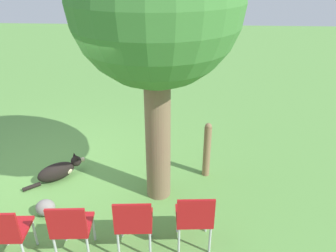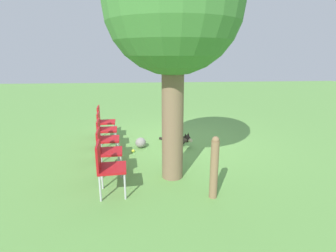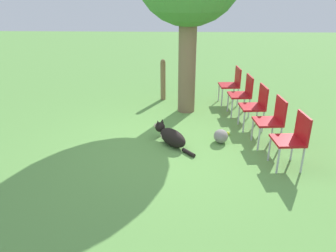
% 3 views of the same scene
% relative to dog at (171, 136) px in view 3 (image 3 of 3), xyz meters
% --- Properties ---
extents(ground_plane, '(30.00, 30.00, 0.00)m').
position_rel_dog_xyz_m(ground_plane, '(0.07, 0.10, -0.15)').
color(ground_plane, '#609947').
extents(dog, '(0.73, 0.85, 0.37)m').
position_rel_dog_xyz_m(dog, '(0.00, 0.00, 0.00)').
color(dog, black).
rests_on(dog, ground_plane).
extents(fence_post, '(0.12, 0.12, 0.97)m').
position_rel_dog_xyz_m(fence_post, '(-0.25, 2.44, 0.34)').
color(fence_post, '#846647').
rests_on(fence_post, ground_plane).
extents(red_chair_0, '(0.45, 0.47, 0.84)m').
position_rel_dog_xyz_m(red_chair_0, '(1.82, -0.69, 0.34)').
color(red_chair_0, '#B21419').
rests_on(red_chair_0, ground_plane).
extents(red_chair_1, '(0.45, 0.47, 0.84)m').
position_rel_dog_xyz_m(red_chair_1, '(1.70, 0.04, 0.34)').
color(red_chair_1, '#B21419').
rests_on(red_chair_1, ground_plane).
extents(red_chair_2, '(0.45, 0.47, 0.84)m').
position_rel_dog_xyz_m(red_chair_2, '(1.59, 0.76, 0.34)').
color(red_chair_2, '#B21419').
rests_on(red_chair_2, ground_plane).
extents(red_chair_3, '(0.45, 0.47, 0.84)m').
position_rel_dog_xyz_m(red_chair_3, '(1.47, 1.48, 0.34)').
color(red_chair_3, '#B21419').
rests_on(red_chair_3, ground_plane).
extents(red_chair_4, '(0.45, 0.47, 0.84)m').
position_rel_dog_xyz_m(red_chair_4, '(1.35, 2.21, 0.34)').
color(red_chair_4, '#B21419').
rests_on(red_chair_4, ground_plane).
extents(tennis_ball, '(0.07, 0.07, 0.07)m').
position_rel_dog_xyz_m(tennis_ball, '(1.04, 0.41, -0.12)').
color(tennis_ball, '#CCE033').
rests_on(tennis_ball, ground_plane).
extents(garden_rock, '(0.25, 0.28, 0.24)m').
position_rel_dog_xyz_m(garden_rock, '(0.87, 0.11, -0.03)').
color(garden_rock, gray).
rests_on(garden_rock, ground_plane).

